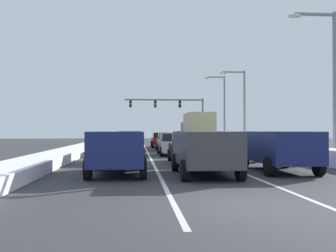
% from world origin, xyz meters
% --- Properties ---
extents(ground_plane, '(120.00, 120.00, 0.00)m').
position_xyz_m(ground_plane, '(0.00, 18.15, 0.00)').
color(ground_plane, '#333335').
extents(lane_stripe_between_right_lane_and_center_lane, '(0.14, 49.90, 0.01)m').
position_xyz_m(lane_stripe_between_right_lane_and_center_lane, '(1.70, 22.68, 0.00)').
color(lane_stripe_between_right_lane_and_center_lane, silver).
rests_on(lane_stripe_between_right_lane_and_center_lane, ground).
extents(lane_stripe_between_center_lane_and_left_lane, '(0.14, 49.90, 0.01)m').
position_xyz_m(lane_stripe_between_center_lane_and_left_lane, '(-1.70, 22.68, 0.00)').
color(lane_stripe_between_center_lane_and_left_lane, silver).
rests_on(lane_stripe_between_center_lane_and_left_lane, ground).
extents(snow_bank_right_shoulder, '(1.33, 49.90, 0.79)m').
position_xyz_m(snow_bank_right_shoulder, '(7.00, 22.68, 0.40)').
color(snow_bank_right_shoulder, white).
rests_on(snow_bank_right_shoulder, ground).
extents(snow_bank_left_shoulder, '(1.94, 49.90, 0.49)m').
position_xyz_m(snow_bank_left_shoulder, '(-7.00, 22.68, 0.25)').
color(snow_bank_left_shoulder, white).
rests_on(snow_bank_left_shoulder, ground).
extents(suv_navy_right_lane_nearest, '(2.16, 4.90, 1.67)m').
position_xyz_m(suv_navy_right_lane_nearest, '(3.32, 7.17, 1.02)').
color(suv_navy_right_lane_nearest, navy).
rests_on(suv_navy_right_lane_nearest, ground).
extents(suv_white_right_lane_second, '(2.16, 4.90, 1.67)m').
position_xyz_m(suv_white_right_lane_second, '(3.31, 14.01, 1.02)').
color(suv_white_right_lane_second, silver).
rests_on(suv_white_right_lane_second, ground).
extents(sedan_green_right_lane_third, '(2.00, 4.50, 1.51)m').
position_xyz_m(sedan_green_right_lane_third, '(3.51, 20.70, 0.76)').
color(sedan_green_right_lane_third, '#1E5633').
rests_on(sedan_green_right_lane_third, ground).
extents(box_truck_right_lane_fourth, '(2.53, 7.20, 3.36)m').
position_xyz_m(box_truck_right_lane_fourth, '(3.25, 28.64, 1.90)').
color(box_truck_right_lane_fourth, slate).
rests_on(box_truck_right_lane_fourth, ground).
extents(suv_maroon_right_lane_fifth, '(2.16, 4.90, 1.67)m').
position_xyz_m(suv_maroon_right_lane_fifth, '(3.38, 36.29, 1.02)').
color(suv_maroon_right_lane_fifth, maroon).
rests_on(suv_maroon_right_lane_fifth, ground).
extents(suv_charcoal_center_lane_nearest, '(2.16, 4.90, 1.67)m').
position_xyz_m(suv_charcoal_center_lane_nearest, '(0.01, 5.99, 1.02)').
color(suv_charcoal_center_lane_nearest, '#38383D').
rests_on(suv_charcoal_center_lane_nearest, ground).
extents(sedan_black_center_lane_second, '(2.00, 4.50, 1.51)m').
position_xyz_m(sedan_black_center_lane_second, '(0.19, 11.71, 0.76)').
color(sedan_black_center_lane_second, black).
rests_on(sedan_black_center_lane_second, ground).
extents(sedan_silver_center_lane_third, '(2.00, 4.50, 1.51)m').
position_xyz_m(sedan_silver_center_lane_third, '(-0.04, 18.59, 0.76)').
color(sedan_silver_center_lane_third, '#B7BABF').
rests_on(sedan_silver_center_lane_third, ground).
extents(sedan_tan_center_lane_fourth, '(2.00, 4.50, 1.51)m').
position_xyz_m(sedan_tan_center_lane_fourth, '(0.12, 24.62, 0.76)').
color(sedan_tan_center_lane_fourth, '#937F60').
rests_on(sedan_tan_center_lane_fourth, ground).
extents(sedan_red_center_lane_fifth, '(2.00, 4.50, 1.51)m').
position_xyz_m(sedan_red_center_lane_fifth, '(-0.08, 31.12, 0.76)').
color(sedan_red_center_lane_fifth, maroon).
rests_on(sedan_red_center_lane_fifth, ground).
extents(suv_navy_left_lane_nearest, '(2.16, 4.90, 1.67)m').
position_xyz_m(suv_navy_left_lane_nearest, '(-3.29, 6.65, 1.02)').
color(suv_navy_left_lane_nearest, navy).
rests_on(suv_navy_left_lane_nearest, ground).
extents(sedan_white_left_lane_second, '(2.00, 4.50, 1.51)m').
position_xyz_m(sedan_white_left_lane_second, '(-3.56, 12.71, 0.76)').
color(sedan_white_left_lane_second, silver).
rests_on(sedan_white_left_lane_second, ground).
extents(sedan_green_left_lane_third, '(2.00, 4.50, 1.51)m').
position_xyz_m(sedan_green_left_lane_third, '(-3.16, 18.77, 0.76)').
color(sedan_green_left_lane_third, '#1E5633').
rests_on(sedan_green_left_lane_third, ground).
extents(suv_gray_left_lane_fourth, '(2.16, 4.90, 1.67)m').
position_xyz_m(suv_gray_left_lane_fourth, '(-3.17, 25.87, 1.02)').
color(suv_gray_left_lane_fourth, slate).
rests_on(suv_gray_left_lane_fourth, ground).
extents(suv_maroon_left_lane_fifth, '(2.16, 4.90, 1.67)m').
position_xyz_m(suv_maroon_left_lane_fifth, '(-3.30, 32.61, 1.02)').
color(suv_maroon_left_lane_fifth, maroon).
rests_on(suv_maroon_left_lane_fifth, ground).
extents(traffic_light_gantry, '(10.94, 0.47, 6.20)m').
position_xyz_m(traffic_light_gantry, '(2.77, 45.35, 4.74)').
color(traffic_light_gantry, slate).
rests_on(traffic_light_gantry, ground).
extents(street_lamp_right_near, '(2.66, 0.36, 8.03)m').
position_xyz_m(street_lamp_right_near, '(7.60, 11.34, 4.82)').
color(street_lamp_right_near, gray).
rests_on(street_lamp_right_near, ground).
extents(street_lamp_right_mid, '(2.66, 0.36, 7.65)m').
position_xyz_m(street_lamp_right_mid, '(7.72, 29.49, 4.62)').
color(street_lamp_right_mid, gray).
rests_on(street_lamp_right_mid, ground).
extents(street_lamp_right_far, '(2.66, 0.36, 8.38)m').
position_xyz_m(street_lamp_right_far, '(7.78, 38.56, 5.00)').
color(street_lamp_right_far, gray).
rests_on(street_lamp_right_far, ground).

